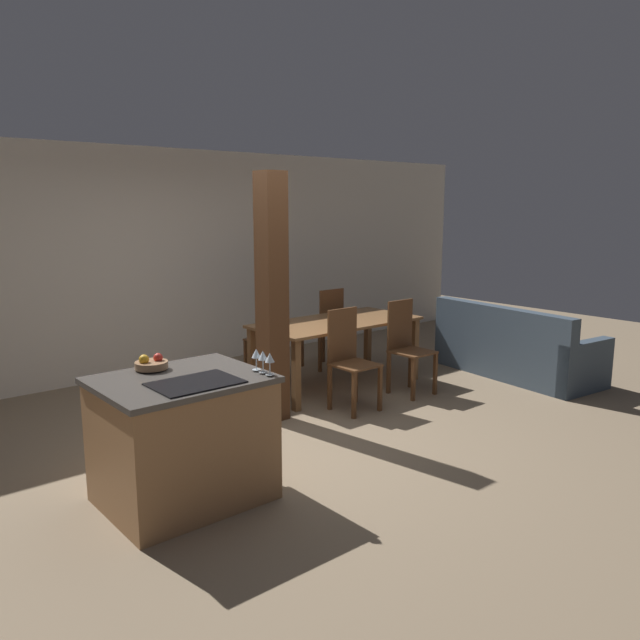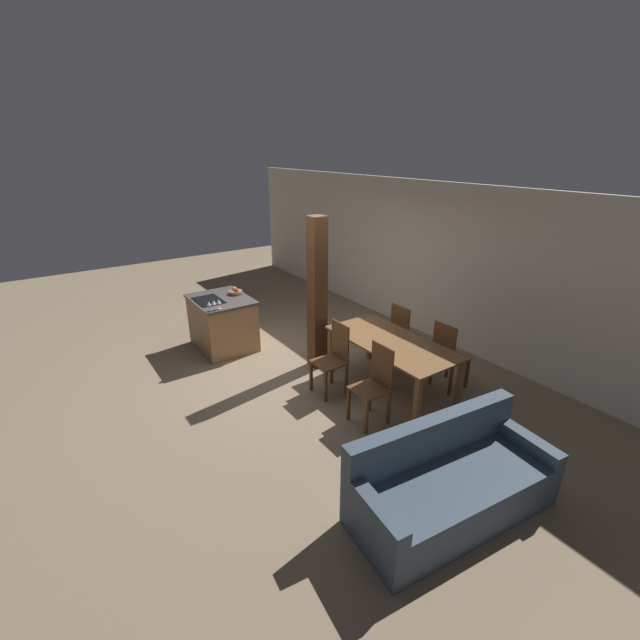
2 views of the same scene
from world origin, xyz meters
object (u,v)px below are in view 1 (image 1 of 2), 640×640
(wine_glass_near, at_px, (270,358))
(wine_glass_middle, at_px, (263,356))
(kitchen_island, at_px, (183,439))
(couch, at_px, (515,352))
(dining_chair_far_right, at_px, (326,327))
(dining_table, at_px, (336,329))
(dining_chair_near_left, at_px, (350,358))
(dining_chair_near_right, at_px, (407,345))
(fruit_bowl, at_px, (151,364))
(timber_post, at_px, (272,299))
(wine_glass_far, at_px, (256,354))
(dining_chair_far_left, at_px, (270,336))

(wine_glass_near, xyz_separation_m, wine_glass_middle, (0.00, 0.08, 0.00))
(kitchen_island, bearing_deg, couch, 4.15)
(kitchen_island, xyz_separation_m, dining_chair_far_right, (3.07, 2.06, 0.08))
(dining_chair_far_right, bearing_deg, dining_table, 57.80)
(kitchen_island, bearing_deg, wine_glass_middle, -31.46)
(kitchen_island, xyz_separation_m, wine_glass_near, (0.48, -0.37, 0.56))
(wine_glass_middle, xyz_separation_m, couch, (4.11, 0.62, -0.72))
(dining_chair_far_right, xyz_separation_m, couch, (1.51, -1.73, -0.24))
(dining_table, bearing_deg, dining_chair_far_right, 57.80)
(dining_chair_near_left, relative_size, dining_chair_near_right, 1.00)
(dining_chair_near_right, height_order, dining_chair_far_right, same)
(couch, bearing_deg, dining_chair_far_right, 47.75)
(wine_glass_near, bearing_deg, fruit_bowl, 128.79)
(fruit_bowl, height_order, wine_glass_near, wine_glass_near)
(couch, height_order, timber_post, timber_post)
(wine_glass_far, relative_size, timber_post, 0.07)
(dining_chair_near_right, distance_m, dining_chair_far_left, 1.60)
(wine_glass_near, xyz_separation_m, dining_chair_near_left, (1.75, 1.08, -0.48))
(fruit_bowl, bearing_deg, wine_glass_middle, -47.60)
(dining_table, xyz_separation_m, dining_chair_far_right, (0.43, 0.68, -0.13))
(dining_table, bearing_deg, wine_glass_middle, -142.36)
(wine_glass_near, distance_m, dining_chair_near_left, 2.11)
(kitchen_island, relative_size, timber_post, 0.47)
(wine_glass_middle, relative_size, dining_chair_far_right, 0.15)
(dining_table, xyz_separation_m, dining_chair_far_left, (-0.43, 0.68, -0.13))
(timber_post, bearing_deg, dining_table, 19.82)
(kitchen_island, height_order, timber_post, timber_post)
(dining_chair_near_left, height_order, dining_chair_far_right, same)
(dining_chair_near_left, bearing_deg, dining_chair_far_left, 90.00)
(dining_chair_far_right, bearing_deg, couch, 131.23)
(wine_glass_far, bearing_deg, kitchen_island, 156.13)
(dining_chair_near_right, relative_size, timber_post, 0.43)
(dining_chair_near_right, bearing_deg, dining_chair_near_left, 180.00)
(wine_glass_near, distance_m, dining_chair_far_left, 3.03)
(dining_chair_far_left, bearing_deg, wine_glass_far, 52.43)
(dining_chair_near_left, bearing_deg, couch, -8.99)
(wine_glass_near, bearing_deg, couch, 9.74)
(dining_chair_near_right, distance_m, couch, 1.58)
(wine_glass_far, distance_m, dining_chair_near_left, 2.03)
(dining_table, relative_size, couch, 0.93)
(wine_glass_middle, relative_size, timber_post, 0.07)
(dining_chair_near_right, bearing_deg, wine_glass_near, -157.43)
(dining_chair_near_left, xyz_separation_m, dining_chair_far_left, (0.00, 1.35, 0.00))
(kitchen_island, xyz_separation_m, dining_chair_near_left, (2.22, 0.71, 0.08))
(dining_chair_far_right, height_order, couch, dining_chair_far_right)
(kitchen_island, bearing_deg, dining_chair_far_right, 33.80)
(fruit_bowl, height_order, timber_post, timber_post)
(dining_chair_near_left, distance_m, timber_post, 1.03)
(dining_chair_near_right, bearing_deg, wine_glass_middle, -158.97)
(kitchen_island, bearing_deg, dining_chair_far_left, 42.79)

